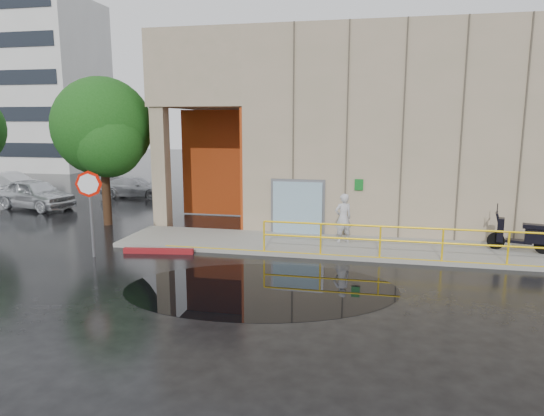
{
  "coord_description": "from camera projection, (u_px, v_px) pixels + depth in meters",
  "views": [
    {
      "loc": [
        2.99,
        -12.25,
        4.45
      ],
      "look_at": [
        -0.2,
        3.0,
        1.64
      ],
      "focal_mm": 32.0,
      "sensor_mm": 36.0,
      "label": 1
    }
  ],
  "objects": [
    {
      "name": "puddle",
      "position": [
        261.0,
        289.0,
        13.01
      ],
      "size": [
        8.06,
        5.77,
        0.01
      ],
      "primitive_type": "cube",
      "rotation": [
        0.0,
        0.0,
        0.18
      ],
      "color": "black",
      "rests_on": "ground"
    },
    {
      "name": "scooter",
      "position": [
        522.0,
        226.0,
        16.02
      ],
      "size": [
        2.03,
        1.07,
        1.53
      ],
      "rotation": [
        0.0,
        0.0,
        -0.23
      ],
      "color": "black",
      "rests_on": "sidewalk"
    },
    {
      "name": "car_c",
      "position": [
        136.0,
        187.0,
        28.45
      ],
      "size": [
        4.15,
        1.75,
        1.2
      ],
      "primitive_type": "imported",
      "rotation": [
        0.0,
        0.0,
        1.59
      ],
      "color": "#A3A5AA",
      "rests_on": "ground"
    },
    {
      "name": "guardrail",
      "position": [
        411.0,
        242.0,
        15.25
      ],
      "size": [
        9.56,
        0.06,
        1.03
      ],
      "color": "yellow",
      "rests_on": "sidewalk"
    },
    {
      "name": "car_b",
      "position": [
        10.0,
        185.0,
        28.59
      ],
      "size": [
        4.52,
        1.94,
        1.45
      ],
      "primitive_type": "imported",
      "rotation": [
        0.0,
        0.0,
        1.48
      ],
      "color": "white",
      "rests_on": "ground"
    },
    {
      "name": "sidewalk",
      "position": [
        400.0,
        249.0,
        16.7
      ],
      "size": [
        20.0,
        3.0,
        0.15
      ],
      "primitive_type": "cube",
      "color": "gray",
      "rests_on": "ground"
    },
    {
      "name": "red_curb",
      "position": [
        158.0,
        251.0,
        16.45
      ],
      "size": [
        2.4,
        0.51,
        0.18
      ],
      "primitive_type": "cube",
      "rotation": [
        0.0,
        0.0,
        0.14
      ],
      "color": "maroon",
      "rests_on": "ground"
    },
    {
      "name": "distant_building",
      "position": [
        31.0,
        87.0,
        44.44
      ],
      "size": [
        12.0,
        8.08,
        15.0
      ],
      "color": "silver",
      "rests_on": "ground"
    },
    {
      "name": "ground",
      "position": [
        256.0,
        287.0,
        13.19
      ],
      "size": [
        120.0,
        120.0,
        0.0
      ],
      "primitive_type": "plane",
      "color": "black",
      "rests_on": "ground"
    },
    {
      "name": "tree_near",
      "position": [
        104.0,
        131.0,
        20.17
      ],
      "size": [
        4.12,
        4.12,
        6.27
      ],
      "rotation": [
        0.0,
        0.0,
        -0.29
      ],
      "color": "black",
      "rests_on": "ground"
    },
    {
      "name": "stop_sign",
      "position": [
        90.0,
        195.0,
        15.68
      ],
      "size": [
        0.85,
        0.24,
        2.87
      ],
      "rotation": [
        0.0,
        0.0,
        -0.16
      ],
      "color": "slate",
      "rests_on": "ground"
    },
    {
      "name": "building",
      "position": [
        422.0,
        126.0,
        22.0
      ],
      "size": [
        20.0,
        10.17,
        8.0
      ],
      "color": "gray",
      "rests_on": "ground"
    },
    {
      "name": "car_a",
      "position": [
        35.0,
        194.0,
        24.73
      ],
      "size": [
        4.82,
        2.97,
        1.53
      ],
      "primitive_type": "imported",
      "rotation": [
        0.0,
        0.0,
        1.3
      ],
      "color": "silver",
      "rests_on": "ground"
    },
    {
      "name": "person",
      "position": [
        343.0,
        218.0,
        17.24
      ],
      "size": [
        0.77,
        0.68,
        1.77
      ],
      "primitive_type": "imported",
      "rotation": [
        0.0,
        0.0,
        3.63
      ],
      "color": "#B9BABF",
      "rests_on": "sidewalk"
    }
  ]
}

